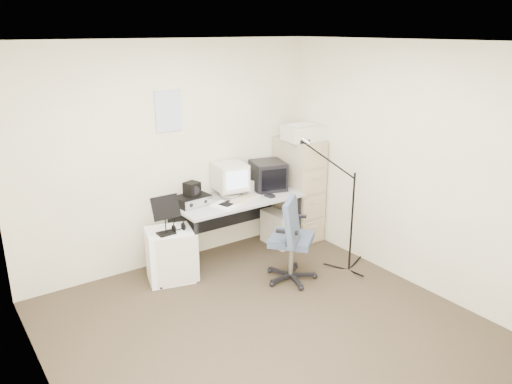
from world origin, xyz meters
TOP-DOWN VIEW (x-y plane):
  - floor at (0.00, 0.00)m, footprint 3.60×3.60m
  - ceiling at (0.00, 0.00)m, footprint 3.60×3.60m
  - wall_back at (0.00, 1.80)m, footprint 3.60×0.02m
  - wall_front at (0.00, -1.80)m, footprint 3.60×0.02m
  - wall_left at (-1.80, 0.00)m, footprint 0.02×3.60m
  - wall_right at (1.80, 0.00)m, footprint 0.02×3.60m
  - wall_calendar at (-0.02, 1.79)m, footprint 0.30×0.02m
  - filing_cabinet at (1.58, 1.48)m, footprint 0.40×0.60m
  - printer at (1.58, 1.41)m, footprint 0.51×0.37m
  - desk at (0.63, 1.45)m, footprint 1.50×0.70m
  - crt_monitor at (0.62, 1.58)m, footprint 0.39×0.40m
  - crt_tv at (1.13, 1.52)m, footprint 0.47×0.48m
  - desk_speaker at (0.85, 1.52)m, footprint 0.09×0.09m
  - keyboard at (0.64, 1.32)m, footprint 0.48×0.30m
  - mouse at (0.96, 1.25)m, footprint 0.08×0.12m
  - radio_receiver at (0.10, 1.54)m, footprint 0.39×0.30m
  - radio_speaker at (0.10, 1.54)m, footprint 0.19×0.18m
  - papers at (0.36, 1.28)m, footprint 0.28×0.33m
  - pc_tower at (1.21, 1.44)m, footprint 0.21×0.46m
  - office_chair at (0.77, 0.61)m, footprint 0.80×0.80m
  - side_cart at (-0.29, 1.35)m, footprint 0.55×0.48m
  - music_stand at (-0.36, 1.26)m, footprint 0.29×0.16m
  - headphones at (-0.22, 1.26)m, footprint 0.18×0.18m
  - mic_stand at (1.46, 0.42)m, footprint 0.03×0.03m

SIDE VIEW (x-z plane):
  - floor at x=0.00m, z-range -0.01..0.00m
  - pc_tower at x=1.21m, z-range 0.00..0.42m
  - side_cart at x=-0.29m, z-range 0.00..0.58m
  - desk at x=0.63m, z-range 0.00..0.73m
  - office_chair at x=0.77m, z-range 0.00..0.98m
  - headphones at x=-0.22m, z-range 0.61..0.64m
  - filing_cabinet at x=1.58m, z-range 0.00..1.30m
  - papers at x=0.36m, z-range 0.73..0.75m
  - keyboard at x=0.64m, z-range 0.73..0.75m
  - mic_stand at x=1.46m, z-range 0.00..1.49m
  - mouse at x=0.96m, z-range 0.73..0.77m
  - radio_receiver at x=0.10m, z-range 0.73..0.84m
  - music_stand at x=-0.36m, z-range 0.58..1.01m
  - desk_speaker at x=0.85m, z-range 0.73..0.87m
  - crt_tv at x=1.13m, z-range 0.73..1.07m
  - radio_speaker at x=0.10m, z-range 0.84..0.99m
  - crt_monitor at x=0.62m, z-range 0.73..1.11m
  - wall_back at x=0.00m, z-range 0.00..2.50m
  - wall_front at x=0.00m, z-range 0.00..2.50m
  - wall_left at x=-1.80m, z-range 0.00..2.50m
  - wall_right at x=1.80m, z-range 0.00..2.50m
  - printer at x=1.58m, z-range 1.30..1.48m
  - wall_calendar at x=-0.02m, z-range 1.53..1.97m
  - ceiling at x=0.00m, z-range 2.50..2.50m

